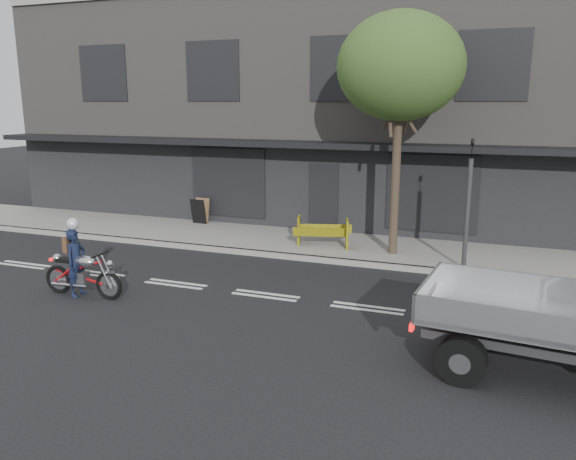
# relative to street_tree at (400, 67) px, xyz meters

# --- Properties ---
(ground) EXTENTS (80.00, 80.00, 0.00)m
(ground) POSITION_rel_street_tree_xyz_m (-2.20, -4.20, -5.28)
(ground) COLOR black
(ground) RESTS_ON ground
(sidewalk) EXTENTS (32.00, 3.20, 0.15)m
(sidewalk) POSITION_rel_street_tree_xyz_m (-2.20, 0.50, -5.20)
(sidewalk) COLOR gray
(sidewalk) RESTS_ON ground
(kerb) EXTENTS (32.00, 0.20, 0.15)m
(kerb) POSITION_rel_street_tree_xyz_m (-2.20, -1.10, -5.20)
(kerb) COLOR gray
(kerb) RESTS_ON ground
(building_main) EXTENTS (26.00, 10.00, 8.00)m
(building_main) POSITION_rel_street_tree_xyz_m (-2.20, 7.10, -1.28)
(building_main) COLOR slate
(building_main) RESTS_ON ground
(street_tree) EXTENTS (3.40, 3.40, 6.74)m
(street_tree) POSITION_rel_street_tree_xyz_m (0.00, 0.00, 0.00)
(street_tree) COLOR #382B21
(street_tree) RESTS_ON ground
(traffic_light_pole) EXTENTS (0.12, 0.12, 3.50)m
(traffic_light_pole) POSITION_rel_street_tree_xyz_m (2.00, -0.85, -3.63)
(traffic_light_pole) COLOR #2D2D30
(traffic_light_pole) RESTS_ON ground
(motorcycle) EXTENTS (2.08, 0.60, 1.07)m
(motorcycle) POSITION_rel_street_tree_xyz_m (-6.14, -5.67, -4.73)
(motorcycle) COLOR black
(motorcycle) RESTS_ON ground
(rider) EXTENTS (0.39, 0.58, 1.57)m
(rider) POSITION_rel_street_tree_xyz_m (-6.29, -5.67, -4.49)
(rider) COLOR #121A32
(rider) RESTS_ON ground
(construction_barrier) EXTENTS (1.73, 1.06, 0.90)m
(construction_barrier) POSITION_rel_street_tree_xyz_m (-2.12, -0.16, -4.68)
(construction_barrier) COLOR yellow
(construction_barrier) RESTS_ON sidewalk
(sandwich_board) EXTENTS (0.58, 0.40, 0.88)m
(sandwich_board) POSITION_rel_street_tree_xyz_m (-7.16, 1.56, -4.69)
(sandwich_board) COLOR black
(sandwich_board) RESTS_ON sidewalk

